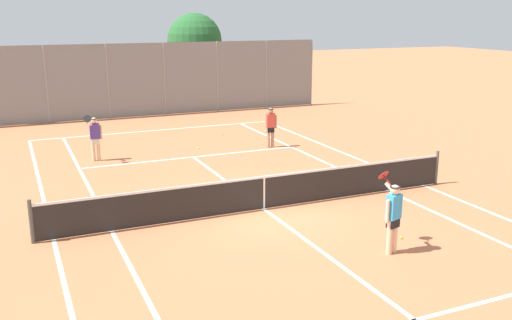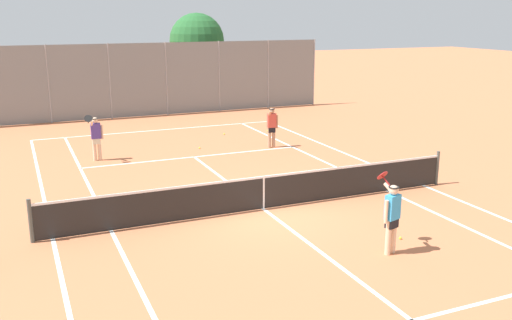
{
  "view_description": "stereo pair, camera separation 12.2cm",
  "coord_description": "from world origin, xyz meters",
  "px_view_note": "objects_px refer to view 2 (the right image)",
  "views": [
    {
      "loc": [
        -6.17,
        -13.5,
        5.23
      ],
      "look_at": [
        0.42,
        1.5,
        1.0
      ],
      "focal_mm": 40.0,
      "sensor_mm": 36.0,
      "label": 1
    },
    {
      "loc": [
        -6.05,
        -13.55,
        5.23
      ],
      "look_at": [
        0.42,
        1.5,
        1.0
      ],
      "focal_mm": 40.0,
      "sensor_mm": 36.0,
      "label": 2
    }
  ],
  "objects_px": {
    "loose_tennis_ball_2": "(224,134)",
    "tree_behind_right": "(198,42)",
    "tennis_net": "(264,192)",
    "loose_tennis_ball_0": "(268,131)",
    "loose_tennis_ball_3": "(400,238)",
    "loose_tennis_ball_4": "(200,148)",
    "player_far_left": "(96,136)",
    "player_near_side": "(392,214)",
    "player_far_right": "(272,125)"
  },
  "relations": [
    {
      "from": "loose_tennis_ball_2",
      "to": "tree_behind_right",
      "type": "relative_size",
      "value": 0.01
    },
    {
      "from": "loose_tennis_ball_2",
      "to": "tennis_net",
      "type": "bearing_deg",
      "value": -103.99
    },
    {
      "from": "loose_tennis_ball_0",
      "to": "loose_tennis_ball_3",
      "type": "relative_size",
      "value": 1.0
    },
    {
      "from": "loose_tennis_ball_4",
      "to": "player_far_left",
      "type": "bearing_deg",
      "value": -175.62
    },
    {
      "from": "loose_tennis_ball_0",
      "to": "player_far_left",
      "type": "bearing_deg",
      "value": -163.48
    },
    {
      "from": "loose_tennis_ball_2",
      "to": "loose_tennis_ball_0",
      "type": "bearing_deg",
      "value": -3.59
    },
    {
      "from": "loose_tennis_ball_0",
      "to": "loose_tennis_ball_3",
      "type": "xyz_separation_m",
      "value": [
        -2.37,
        -12.9,
        0.0
      ]
    },
    {
      "from": "player_near_side",
      "to": "loose_tennis_ball_4",
      "type": "xyz_separation_m",
      "value": [
        -0.79,
        11.43,
        -0.89
      ]
    },
    {
      "from": "player_far_left",
      "to": "player_far_right",
      "type": "xyz_separation_m",
      "value": [
        6.73,
        -0.62,
        -0.02
      ]
    },
    {
      "from": "tennis_net",
      "to": "loose_tennis_ball_0",
      "type": "bearing_deg",
      "value": 65.0
    },
    {
      "from": "player_far_right",
      "to": "player_far_left",
      "type": "bearing_deg",
      "value": 174.77
    },
    {
      "from": "player_near_side",
      "to": "loose_tennis_ball_0",
      "type": "height_order",
      "value": "player_near_side"
    },
    {
      "from": "player_far_right",
      "to": "loose_tennis_ball_0",
      "type": "distance_m",
      "value": 3.3
    },
    {
      "from": "player_near_side",
      "to": "loose_tennis_ball_3",
      "type": "relative_size",
      "value": 26.88
    },
    {
      "from": "player_far_left",
      "to": "player_far_right",
      "type": "height_order",
      "value": "player_far_left"
    },
    {
      "from": "loose_tennis_ball_3",
      "to": "tennis_net",
      "type": "bearing_deg",
      "value": 123.05
    },
    {
      "from": "player_far_left",
      "to": "loose_tennis_ball_3",
      "type": "xyz_separation_m",
      "value": [
        5.53,
        -10.56,
        -0.89
      ]
    },
    {
      "from": "loose_tennis_ball_2",
      "to": "player_near_side",
      "type": "bearing_deg",
      "value": -94.38
    },
    {
      "from": "player_far_right",
      "to": "loose_tennis_ball_3",
      "type": "bearing_deg",
      "value": -96.92
    },
    {
      "from": "tennis_net",
      "to": "loose_tennis_ball_2",
      "type": "distance_m",
      "value": 10.08
    },
    {
      "from": "tree_behind_right",
      "to": "player_far_right",
      "type": "bearing_deg",
      "value": -94.28
    },
    {
      "from": "tennis_net",
      "to": "loose_tennis_ball_2",
      "type": "bearing_deg",
      "value": 76.01
    },
    {
      "from": "player_far_left",
      "to": "tree_behind_right",
      "type": "distance_m",
      "value": 14.28
    },
    {
      "from": "player_near_side",
      "to": "tree_behind_right",
      "type": "relative_size",
      "value": 0.34
    },
    {
      "from": "tennis_net",
      "to": "tree_behind_right",
      "type": "relative_size",
      "value": 2.28
    },
    {
      "from": "loose_tennis_ball_3",
      "to": "tree_behind_right",
      "type": "relative_size",
      "value": 0.01
    },
    {
      "from": "player_near_side",
      "to": "player_far_left",
      "type": "xyz_separation_m",
      "value": [
        -4.8,
        11.12,
        0.0
      ]
    },
    {
      "from": "player_far_right",
      "to": "loose_tennis_ball_4",
      "type": "height_order",
      "value": "player_far_right"
    },
    {
      "from": "loose_tennis_ball_3",
      "to": "loose_tennis_ball_4",
      "type": "xyz_separation_m",
      "value": [
        -1.52,
        10.87,
        0.0
      ]
    },
    {
      "from": "player_far_right",
      "to": "loose_tennis_ball_2",
      "type": "relative_size",
      "value": 24.24
    },
    {
      "from": "player_near_side",
      "to": "player_far_right",
      "type": "distance_m",
      "value": 10.68
    },
    {
      "from": "player_far_right",
      "to": "tree_behind_right",
      "type": "distance_m",
      "value": 12.69
    },
    {
      "from": "player_near_side",
      "to": "player_far_left",
      "type": "distance_m",
      "value": 12.12
    },
    {
      "from": "player_near_side",
      "to": "player_far_left",
      "type": "relative_size",
      "value": 1.0
    },
    {
      "from": "player_far_right",
      "to": "tree_behind_right",
      "type": "bearing_deg",
      "value": 85.72
    },
    {
      "from": "tennis_net",
      "to": "tree_behind_right",
      "type": "distance_m",
      "value": 19.76
    },
    {
      "from": "loose_tennis_ball_4",
      "to": "tree_behind_right",
      "type": "xyz_separation_m",
      "value": [
        3.66,
        11.45,
        3.56
      ]
    },
    {
      "from": "tree_behind_right",
      "to": "player_far_left",
      "type": "bearing_deg",
      "value": -123.09
    },
    {
      "from": "loose_tennis_ball_0",
      "to": "loose_tennis_ball_2",
      "type": "xyz_separation_m",
      "value": [
        -2.06,
        0.13,
        0.0
      ]
    },
    {
      "from": "player_far_right",
      "to": "loose_tennis_ball_3",
      "type": "distance_m",
      "value": 10.05
    },
    {
      "from": "player_far_left",
      "to": "loose_tennis_ball_3",
      "type": "distance_m",
      "value": 11.95
    },
    {
      "from": "loose_tennis_ball_4",
      "to": "tree_behind_right",
      "type": "distance_m",
      "value": 12.53
    },
    {
      "from": "player_far_right",
      "to": "tree_behind_right",
      "type": "height_order",
      "value": "tree_behind_right"
    },
    {
      "from": "tennis_net",
      "to": "player_near_side",
      "type": "bearing_deg",
      "value": -70.0
    },
    {
      "from": "loose_tennis_ball_0",
      "to": "tree_behind_right",
      "type": "bearing_deg",
      "value": 91.47
    },
    {
      "from": "loose_tennis_ball_3",
      "to": "loose_tennis_ball_4",
      "type": "height_order",
      "value": "same"
    },
    {
      "from": "player_far_left",
      "to": "loose_tennis_ball_0",
      "type": "relative_size",
      "value": 26.88
    },
    {
      "from": "tennis_net",
      "to": "player_far_right",
      "type": "height_order",
      "value": "player_far_right"
    },
    {
      "from": "loose_tennis_ball_0",
      "to": "loose_tennis_ball_3",
      "type": "height_order",
      "value": "same"
    },
    {
      "from": "player_far_right",
      "to": "loose_tennis_ball_4",
      "type": "xyz_separation_m",
      "value": [
        -2.73,
        0.92,
        -0.88
      ]
    }
  ]
}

